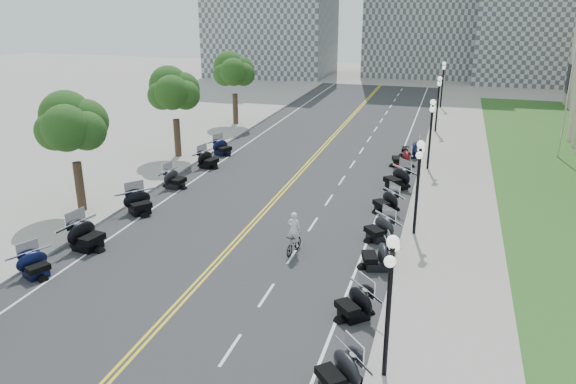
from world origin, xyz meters
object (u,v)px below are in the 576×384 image
(motorcycle_n_3, at_px, (339,370))
(cyclist_rider, at_px, (294,217))
(bicycle, at_px, (294,244))
(flagpole, at_px, (568,93))

(motorcycle_n_3, relative_size, cyclist_rider, 1.09)
(motorcycle_n_3, bearing_deg, cyclist_rider, 161.97)
(bicycle, relative_size, cyclist_rider, 0.92)
(cyclist_rider, bearing_deg, flagpole, -124.28)
(motorcycle_n_3, height_order, bicycle, motorcycle_n_3)
(bicycle, bearing_deg, motorcycle_n_3, -57.15)
(flagpole, distance_m, cyclist_rider, 26.50)
(motorcycle_n_3, bearing_deg, flagpole, 118.74)
(bicycle, bearing_deg, cyclist_rider, -81.22)
(motorcycle_n_3, xyz_separation_m, bicycle, (-4.09, 9.15, -0.19))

